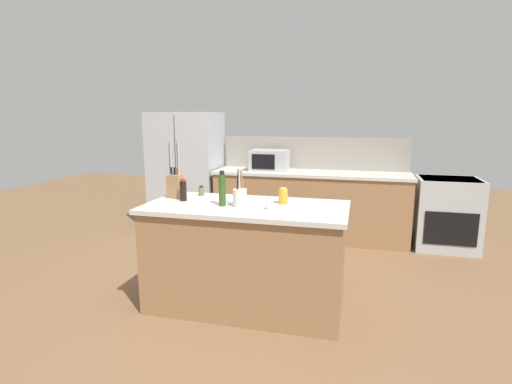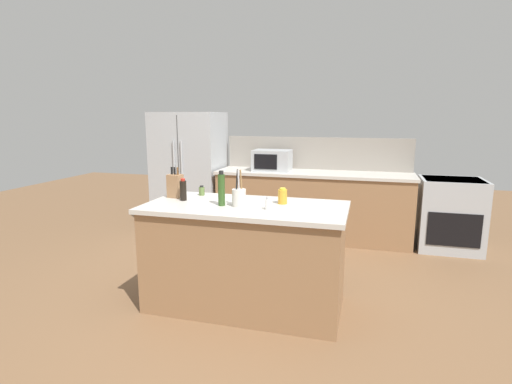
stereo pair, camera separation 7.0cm
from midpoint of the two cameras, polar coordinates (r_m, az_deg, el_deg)
name	(u,v)px [view 1 (the left image)]	position (r m, az deg, el deg)	size (l,w,h in m)	color
ground_plane	(246,305)	(3.80, -1.93, -15.82)	(14.00, 14.00, 0.00)	brown
back_counter_run	(310,205)	(5.63, 7.35, -1.87)	(2.68, 0.66, 0.94)	#936B47
wall_backsplash	(314,153)	(5.83, 7.92, 5.51)	(2.64, 0.03, 0.46)	gray
kitchen_island	(246,256)	(3.61, -1.98, -9.12)	(1.76, 0.86, 0.94)	#936B47
refrigerator	(187,171)	(6.12, -10.22, 2.93)	(0.99, 0.75, 1.75)	#ADB2B7
range_oven	(446,213)	(5.70, 25.23, -2.74)	(0.76, 0.65, 0.92)	#ADB2B7
microwave	(270,160)	(5.63, 1.59, 4.55)	(0.51, 0.39, 0.29)	#ADB2B7
knife_block	(175,186)	(3.85, -12.02, 0.86)	(0.14, 0.12, 0.29)	#936B47
utensil_crock	(240,197)	(3.41, -2.91, -0.72)	(0.12, 0.12, 0.32)	beige
spice_jar_oregano	(201,191)	(3.92, -8.31, 0.14)	(0.06, 0.06, 0.10)	#567038
soy_sauce_bottle	(183,190)	(3.70, -10.89, 0.23)	(0.06, 0.06, 0.20)	black
honey_jar	(283,196)	(3.52, 3.32, -0.61)	(0.08, 0.08, 0.14)	gold
salt_shaker	(269,204)	(3.30, 1.26, -1.70)	(0.04, 0.04, 0.11)	silver
olive_oil_bottle	(222,189)	(3.44, -5.43, 0.38)	(0.06, 0.06, 0.31)	#2D4C1E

